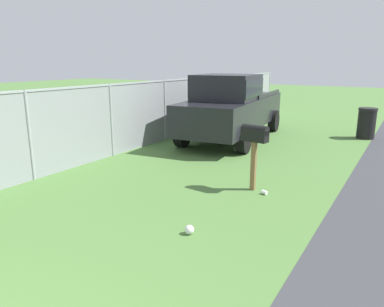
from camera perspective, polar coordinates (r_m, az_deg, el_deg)
The scene contains 6 objects.
mailbox at distance 7.08m, azimuth 9.77°, elevation 2.38°, with size 0.26×0.53×1.30m.
pickup_truck at distance 11.81m, azimuth 6.18°, elevation 7.49°, with size 5.74×2.61×2.09m.
trash_bin at distance 13.27m, azimuth 25.65°, elevation 4.30°, with size 0.59×0.59×1.01m.
fence_section at distance 12.73m, azimuth -1.11°, elevation 7.69°, with size 17.08×0.07×1.91m.
litter_cup_midfield_a at distance 7.12m, azimuth 11.26°, elevation -5.99°, with size 0.08×0.08×0.10m, color white.
litter_bag_midfield_b at distance 5.45m, azimuth -0.42°, elevation -11.83°, with size 0.14×0.14×0.14m, color silver.
Camera 1 is at (-0.21, -2.81, 2.46)m, focal length 34.08 mm.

